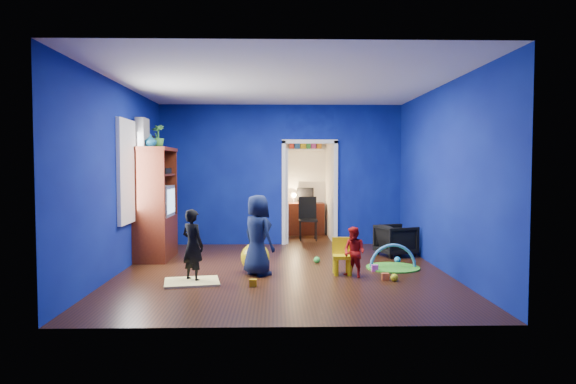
{
  "coord_description": "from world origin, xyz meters",
  "views": [
    {
      "loc": [
        -0.09,
        -7.9,
        1.65
      ],
      "look_at": [
        0.09,
        0.4,
        1.22
      ],
      "focal_mm": 32.0,
      "sensor_mm": 36.0,
      "label": 1
    }
  ],
  "objects_px": {
    "kid_chair": "(342,258)",
    "play_mat": "(393,268)",
    "tv_armoire": "(156,203)",
    "study_desk": "(305,219)",
    "crt_tv": "(158,201)",
    "folding_chair": "(308,219)",
    "child_navy": "(258,235)",
    "hopper_ball": "(255,257)",
    "toddler_red": "(354,252)",
    "child_black": "(193,245)",
    "vase": "(151,141)",
    "armchair": "(396,240)"
  },
  "relations": [
    {
      "from": "child_black",
      "to": "toddler_red",
      "type": "distance_m",
      "value": 2.35
    },
    {
      "from": "toddler_red",
      "to": "tv_armoire",
      "type": "distance_m",
      "value": 3.68
    },
    {
      "from": "crt_tv",
      "to": "kid_chair",
      "type": "bearing_deg",
      "value": -24.21
    },
    {
      "from": "hopper_ball",
      "to": "child_navy",
      "type": "bearing_deg",
      "value": -78.69
    },
    {
      "from": "tv_armoire",
      "to": "kid_chair",
      "type": "distance_m",
      "value": 3.49
    },
    {
      "from": "vase",
      "to": "study_desk",
      "type": "xyz_separation_m",
      "value": [
        2.82,
        3.42,
        -1.69
      ]
    },
    {
      "from": "child_navy",
      "to": "play_mat",
      "type": "xyz_separation_m",
      "value": [
        2.15,
        0.46,
        -0.59
      ]
    },
    {
      "from": "toddler_red",
      "to": "play_mat",
      "type": "bearing_deg",
      "value": 87.96
    },
    {
      "from": "crt_tv",
      "to": "hopper_ball",
      "type": "relative_size",
      "value": 1.57
    },
    {
      "from": "vase",
      "to": "crt_tv",
      "type": "height_order",
      "value": "vase"
    },
    {
      "from": "hopper_ball",
      "to": "folding_chair",
      "type": "height_order",
      "value": "folding_chair"
    },
    {
      "from": "toddler_red",
      "to": "hopper_ball",
      "type": "relative_size",
      "value": 1.67
    },
    {
      "from": "tv_armoire",
      "to": "study_desk",
      "type": "bearing_deg",
      "value": 47.87
    },
    {
      "from": "toddler_red",
      "to": "kid_chair",
      "type": "bearing_deg",
      "value": 173.24
    },
    {
      "from": "vase",
      "to": "study_desk",
      "type": "distance_m",
      "value": 4.74
    },
    {
      "from": "hopper_ball",
      "to": "play_mat",
      "type": "distance_m",
      "value": 2.22
    },
    {
      "from": "child_navy",
      "to": "play_mat",
      "type": "height_order",
      "value": "child_navy"
    },
    {
      "from": "child_navy",
      "to": "play_mat",
      "type": "relative_size",
      "value": 1.43
    },
    {
      "from": "child_black",
      "to": "hopper_ball",
      "type": "distance_m",
      "value": 1.11
    },
    {
      "from": "tv_armoire",
      "to": "play_mat",
      "type": "distance_m",
      "value": 4.22
    },
    {
      "from": "armchair",
      "to": "study_desk",
      "type": "height_order",
      "value": "study_desk"
    },
    {
      "from": "child_navy",
      "to": "kid_chair",
      "type": "relative_size",
      "value": 2.42
    },
    {
      "from": "hopper_ball",
      "to": "study_desk",
      "type": "distance_m",
      "value": 4.39
    },
    {
      "from": "study_desk",
      "to": "hopper_ball",
      "type": "bearing_deg",
      "value": -103.49
    },
    {
      "from": "child_navy",
      "to": "crt_tv",
      "type": "height_order",
      "value": "crt_tv"
    },
    {
      "from": "folding_chair",
      "to": "study_desk",
      "type": "bearing_deg",
      "value": 90.0
    },
    {
      "from": "child_navy",
      "to": "tv_armoire",
      "type": "bearing_deg",
      "value": 13.39
    },
    {
      "from": "toddler_red",
      "to": "play_mat",
      "type": "distance_m",
      "value": 1.03
    },
    {
      "from": "play_mat",
      "to": "crt_tv",
      "type": "bearing_deg",
      "value": 166.59
    },
    {
      "from": "play_mat",
      "to": "folding_chair",
      "type": "height_order",
      "value": "folding_chair"
    },
    {
      "from": "play_mat",
      "to": "folding_chair",
      "type": "relative_size",
      "value": 0.92
    },
    {
      "from": "folding_chair",
      "to": "vase",
      "type": "bearing_deg",
      "value": -138.92
    },
    {
      "from": "tv_armoire",
      "to": "kid_chair",
      "type": "height_order",
      "value": "tv_armoire"
    },
    {
      "from": "crt_tv",
      "to": "study_desk",
      "type": "xyz_separation_m",
      "value": [
        2.78,
        3.12,
        -0.65
      ]
    },
    {
      "from": "tv_armoire",
      "to": "folding_chair",
      "type": "bearing_deg",
      "value": 37.42
    },
    {
      "from": "study_desk",
      "to": "child_navy",
      "type": "bearing_deg",
      "value": -102.17
    },
    {
      "from": "hopper_ball",
      "to": "play_mat",
      "type": "relative_size",
      "value": 0.53
    },
    {
      "from": "kid_chair",
      "to": "play_mat",
      "type": "xyz_separation_m",
      "value": [
        0.87,
        0.44,
        -0.24
      ]
    },
    {
      "from": "child_black",
      "to": "crt_tv",
      "type": "bearing_deg",
      "value": -26.62
    },
    {
      "from": "folding_chair",
      "to": "child_navy",
      "type": "bearing_deg",
      "value": -105.31
    },
    {
      "from": "tv_armoire",
      "to": "play_mat",
      "type": "xyz_separation_m",
      "value": [
        3.99,
        -0.94,
        -0.97
      ]
    },
    {
      "from": "tv_armoire",
      "to": "hopper_ball",
      "type": "height_order",
      "value": "tv_armoire"
    },
    {
      "from": "kid_chair",
      "to": "hopper_ball",
      "type": "bearing_deg",
      "value": 173.39
    },
    {
      "from": "child_navy",
      "to": "folding_chair",
      "type": "height_order",
      "value": "child_navy"
    },
    {
      "from": "toddler_red",
      "to": "kid_chair",
      "type": "xyz_separation_m",
      "value": [
        -0.15,
        0.2,
        -0.12
      ]
    },
    {
      "from": "armchair",
      "to": "kid_chair",
      "type": "bearing_deg",
      "value": 124.46
    },
    {
      "from": "vase",
      "to": "folding_chair",
      "type": "relative_size",
      "value": 0.23
    },
    {
      "from": "toddler_red",
      "to": "armchair",
      "type": "bearing_deg",
      "value": 106.09
    },
    {
      "from": "crt_tv",
      "to": "folding_chair",
      "type": "distance_m",
      "value": 3.56
    },
    {
      "from": "child_black",
      "to": "child_navy",
      "type": "distance_m",
      "value": 1.0
    }
  ]
}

